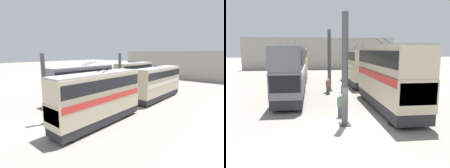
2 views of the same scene
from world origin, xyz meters
TOP-DOWN VIEW (x-y plane):
  - ground_plane at (0.00, 0.00)m, footprint 240.00×240.00m
  - depot_back_wall at (39.39, 0.00)m, footprint 0.50×36.00m
  - support_column_near at (0.07, 0.00)m, footprint 0.72×0.72m
  - support_column_far at (12.00, 0.00)m, footprint 0.72×0.72m
  - bus_left_near at (3.56, -4.04)m, footprint 10.51×2.54m
  - bus_left_far at (16.40, -4.04)m, footprint 10.84×2.54m
  - bus_right_mid at (8.17, 4.04)m, footprint 10.72×2.54m
  - bus_right_far at (22.02, 4.04)m, footprint 10.63×2.54m
  - person_aisle_foreground at (1.73, 0.07)m, footprint 0.37×0.48m
  - person_aisle_midway at (9.94, 0.31)m, footprint 0.39×0.48m
  - oil_drum at (10.25, -1.45)m, footprint 0.65×0.65m

SIDE VIEW (x-z plane):
  - ground_plane at x=0.00m, z-range 0.00..0.00m
  - oil_drum at x=10.25m, z-range 0.00..0.84m
  - person_aisle_foreground at x=1.73m, z-range 0.05..1.75m
  - person_aisle_midway at x=9.94m, z-range 0.06..1.81m
  - bus_left_far at x=16.40m, z-range 0.03..5.59m
  - bus_right_far at x=22.02m, z-range 0.06..5.77m
  - bus_right_mid at x=8.17m, z-range 0.05..5.88m
  - bus_left_near at x=3.56m, z-range 0.04..5.90m
  - support_column_near at x=0.07m, z-range -0.12..6.96m
  - support_column_far at x=12.00m, z-range -0.12..6.96m
  - depot_back_wall at x=39.39m, z-range 0.00..7.57m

